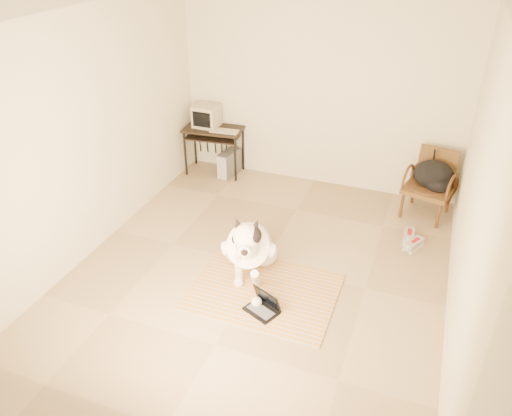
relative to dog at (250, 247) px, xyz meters
The scene contains 17 objects.
floor 0.42m from the dog, 66.10° to the left, with size 4.50×4.50×0.00m, color tan.
ceiling 2.35m from the dog, 66.10° to the left, with size 4.50×4.50×0.00m, color white.
wall_back 2.64m from the dog, 87.97° to the left, with size 4.50×4.50×0.00m, color beige.
wall_front 2.28m from the dog, 87.58° to the right, with size 4.50×4.50×0.00m, color beige.
wall_left 2.16m from the dog, behind, with size 4.50×4.50×0.00m, color beige.
wall_right 2.32m from the dog, ahead, with size 4.50×4.50×0.00m, color beige.
rug 0.50m from the dog, 44.49° to the right, with size 1.52×1.16×0.02m.
dog is the anchor object (origin of this frame).
laptop 0.70m from the dog, 56.12° to the right, with size 0.40×0.35×0.23m.
computer_desk 2.61m from the dog, 123.47° to the left, with size 0.91×0.56×0.72m.
crt_monitor 2.76m from the dog, 124.98° to the left, with size 0.36×0.35×0.32m.
desk_keyboard 2.45m from the dog, 120.15° to the left, with size 0.42×0.15×0.03m, color #B4A68D.
pc_tower 2.46m from the dog, 118.83° to the left, with size 0.24×0.43×0.38m.
rattan_chair 2.68m from the dog, 49.98° to the left, with size 0.68×0.67×0.87m.
backpack 2.68m from the dog, 48.98° to the left, with size 0.51×0.45×0.37m.
sneaker_left 2.09m from the dog, 39.50° to the left, with size 0.14×0.31×0.11m.
sneaker_right 2.05m from the dog, 34.80° to the left, with size 0.24×0.31×0.10m.
Camera 1 is at (1.55, -4.32, 3.49)m, focal length 35.00 mm.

